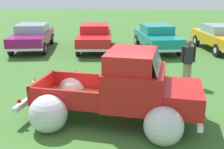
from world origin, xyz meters
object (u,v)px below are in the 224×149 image
object	(u,v)px
show_car_0	(32,36)
spectator_0	(188,60)
show_car_1	(95,36)
show_car_3	(220,37)
show_car_2	(157,37)
vintage_pickup_truck	(125,94)
lane_cone_0	(76,76)
lane_cone_1	(35,85)

from	to	relation	value
show_car_0	spectator_0	world-z (taller)	spectator_0
show_car_1	show_car_3	size ratio (longest dim) A/B	1.06
show_car_1	show_car_2	xyz separation A→B (m)	(3.51, 0.09, -0.00)
show_car_1	show_car_3	xyz separation A→B (m)	(7.02, 0.36, -0.00)
show_car_0	spectator_0	distance (m)	9.58
vintage_pickup_truck	show_car_3	world-z (taller)	vintage_pickup_truck
spectator_0	show_car_0	bearing A→B (deg)	-133.10
show_car_0	lane_cone_0	world-z (taller)	show_car_0
lane_cone_0	show_car_1	bearing A→B (deg)	92.28
show_car_0	spectator_0	bearing A→B (deg)	45.42
show_car_2	lane_cone_1	distance (m)	8.55
show_car_1	show_car_3	bearing A→B (deg)	86.72
show_car_2	show_car_3	world-z (taller)	same
show_car_1	lane_cone_0	world-z (taller)	show_car_1
vintage_pickup_truck	lane_cone_1	world-z (taller)	vintage_pickup_truck
show_car_0	show_car_3	bearing A→B (deg)	83.81
show_car_3	vintage_pickup_truck	bearing A→B (deg)	-38.89
lane_cone_1	lane_cone_0	bearing A→B (deg)	44.12
show_car_0	show_car_2	bearing A→B (deg)	83.31
show_car_2	show_car_0	bearing A→B (deg)	-99.68
show_car_3	show_car_2	bearing A→B (deg)	-96.66
spectator_0	lane_cone_0	world-z (taller)	spectator_0
vintage_pickup_truck	show_car_3	size ratio (longest dim) A/B	1.05
show_car_0	show_car_1	size ratio (longest dim) A/B	1.01
vintage_pickup_truck	show_car_1	size ratio (longest dim) A/B	0.99
show_car_0	lane_cone_1	size ratio (longest dim) A/B	7.75
show_car_3	spectator_0	bearing A→B (deg)	-35.33
vintage_pickup_truck	show_car_2	size ratio (longest dim) A/B	1.02
show_car_1	lane_cone_0	bearing A→B (deg)	-3.96
show_car_3	lane_cone_1	size ratio (longest dim) A/B	7.24
spectator_0	lane_cone_1	xyz separation A→B (m)	(-5.15, -1.46, -0.64)
show_car_0	show_car_3	xyz separation A→B (m)	(10.61, 0.63, -0.01)
show_car_1	lane_cone_0	distance (m)	6.15
spectator_0	lane_cone_0	xyz separation A→B (m)	(-4.02, -0.37, -0.64)
show_car_1	vintage_pickup_truck	bearing A→B (deg)	7.44
spectator_0	lane_cone_0	size ratio (longest dim) A/B	2.65
vintage_pickup_truck	lane_cone_0	bearing A→B (deg)	132.15
show_car_1	spectator_0	distance (m)	7.17
vintage_pickup_truck	show_car_1	bearing A→B (deg)	110.82
show_car_3	lane_cone_1	xyz separation A→B (m)	(-7.90, -7.59, -0.47)
spectator_0	vintage_pickup_truck	bearing A→B (deg)	-42.33
vintage_pickup_truck	lane_cone_0	xyz separation A→B (m)	(-1.91, 2.73, -0.45)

